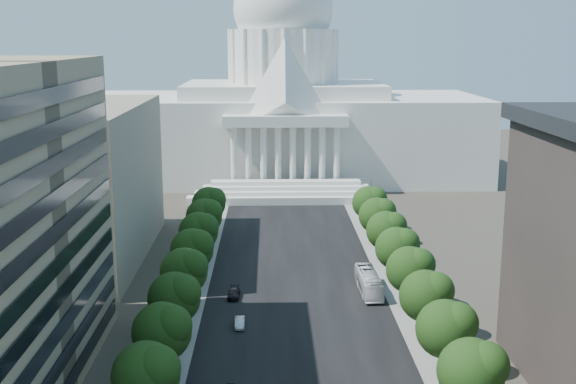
{
  "coord_description": "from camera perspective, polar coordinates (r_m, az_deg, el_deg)",
  "views": [
    {
      "loc": [
        -4.22,
        -37.58,
        42.47
      ],
      "look_at": [
        -1.09,
        86.06,
        15.99
      ],
      "focal_mm": 45.0,
      "sensor_mm": 36.0,
      "label": 1
    }
  ],
  "objects": [
    {
      "name": "tree_r_c",
      "position": [
        84.8,
        14.53,
        -13.46
      ],
      "size": [
        7.79,
        7.6,
        9.97
      ],
      "color": "#33261C",
      "rests_on": "ground"
    },
    {
      "name": "tree_r_i",
      "position": [
        151.47,
        7.16,
        -1.77
      ],
      "size": [
        7.79,
        7.6,
        9.97
      ],
      "color": "#33261C",
      "rests_on": "ground"
    },
    {
      "name": "car_silver",
      "position": [
        110.07,
        -3.84,
        -10.26
      ],
      "size": [
        1.52,
        4.14,
        1.35
      ],
      "primitive_type": "imported",
      "rotation": [
        0.0,
        0.0,
        0.02
      ],
      "color": "#B6B8BE",
      "rests_on": "ground"
    },
    {
      "name": "tree_l_f",
      "position": [
        115.95,
        -8.08,
        -6.14
      ],
      "size": [
        7.79,
        7.6,
        9.97
      ],
      "color": "#33261C",
      "rests_on": "ground"
    },
    {
      "name": "streetlight_f",
      "position": [
        178.07,
        6.37,
        0.13
      ],
      "size": [
        2.61,
        0.44,
        9.0
      ],
      "color": "gray",
      "rests_on": "ground"
    },
    {
      "name": "streetlight_d",
      "position": [
        130.2,
        9.31,
        -4.43
      ],
      "size": [
        2.61,
        0.44,
        9.0
      ],
      "color": "gray",
      "rests_on": "ground"
    },
    {
      "name": "sidewalk_right",
      "position": [
        136.45,
        8.47,
        -6.19
      ],
      "size": [
        8.0,
        260.0,
        0.02
      ],
      "primitive_type": "cube",
      "color": "gray",
      "rests_on": "ground"
    },
    {
      "name": "capitol",
      "position": [
        223.64,
        -0.36,
        6.32
      ],
      "size": [
        120.0,
        56.0,
        73.0
      ],
      "color": "white",
      "rests_on": "ground"
    },
    {
      "name": "tree_l_j",
      "position": [
        162.01,
        -6.17,
        -0.83
      ],
      "size": [
        7.79,
        7.6,
        9.97
      ],
      "color": "#33261C",
      "rests_on": "ground"
    },
    {
      "name": "tree_l_g",
      "position": [
        127.33,
        -7.47,
        -4.45
      ],
      "size": [
        7.79,
        7.6,
        9.97
      ],
      "color": "#33261C",
      "rests_on": "ground"
    },
    {
      "name": "car_dark_b",
      "position": [
        121.76,
        -4.31,
        -8.02
      ],
      "size": [
        2.06,
        4.8,
        1.38
      ],
      "primitive_type": "imported",
      "rotation": [
        0.0,
        0.0,
        -0.03
      ],
      "color": "black",
      "rests_on": "ground"
    },
    {
      "name": "streetlight_c",
      "position": [
        106.99,
        11.79,
        -8.21
      ],
      "size": [
        2.61,
        0.44,
        9.0
      ],
      "color": "gray",
      "rests_on": "ground"
    },
    {
      "name": "tree_r_g",
      "position": [
        128.61,
        8.73,
        -4.32
      ],
      "size": [
        7.79,
        7.6,
        9.97
      ],
      "color": "#33261C",
      "rests_on": "ground"
    },
    {
      "name": "road_asphalt",
      "position": [
        134.53,
        0.42,
        -6.32
      ],
      "size": [
        30.0,
        260.0,
        0.01
      ],
      "primitive_type": "cube",
      "color": "black",
      "rests_on": "ground"
    },
    {
      "name": "tree_l_d",
      "position": [
        93.64,
        -9.76,
        -10.72
      ],
      "size": [
        7.79,
        7.6,
        9.97
      ],
      "color": "#33261C",
      "rests_on": "ground"
    },
    {
      "name": "city_bus",
      "position": [
        124.12,
        6.39,
        -7.11
      ],
      "size": [
        3.38,
        13.09,
        3.63
      ],
      "primitive_type": "imported",
      "rotation": [
        0.0,
        0.0,
        0.03
      ],
      "color": "silver",
      "rests_on": "ground"
    },
    {
      "name": "office_block_left_far",
      "position": [
        146.97,
        -18.76,
        0.66
      ],
      "size": [
        38.0,
        52.0,
        30.0
      ],
      "primitive_type": "cube",
      "color": "gray",
      "rests_on": "ground"
    },
    {
      "name": "tree_r_f",
      "position": [
        117.35,
        9.76,
        -5.97
      ],
      "size": [
        7.79,
        7.6,
        9.97
      ],
      "color": "#33261C",
      "rests_on": "ground"
    },
    {
      "name": "tree_r_d",
      "position": [
        95.38,
        12.55,
        -10.4
      ],
      "size": [
        7.79,
        7.6,
        9.97
      ],
      "color": "#33261C",
      "rests_on": "ground"
    },
    {
      "name": "tree_l_i",
      "position": [
        150.38,
        -6.54,
        -1.85
      ],
      "size": [
        7.79,
        7.6,
        9.97
      ],
      "color": "#33261C",
      "rests_on": "ground"
    },
    {
      "name": "tree_l_c",
      "position": [
        82.85,
        -10.97,
        -13.92
      ],
      "size": [
        7.79,
        7.6,
        9.97
      ],
      "color": "#33261C",
      "rests_on": "ground"
    },
    {
      "name": "tree_r_e",
      "position": [
        106.26,
        11.0,
        -7.96
      ],
      "size": [
        7.79,
        7.6,
        9.97
      ],
      "color": "#33261C",
      "rests_on": "ground"
    },
    {
      "name": "tree_r_h",
      "position": [
        139.99,
        7.88,
        -2.94
      ],
      "size": [
        7.79,
        7.6,
        9.97
      ],
      "color": "#33261C",
      "rests_on": "ground"
    },
    {
      "name": "tree_r_j",
      "position": [
        163.02,
        6.54,
        -0.76
      ],
      "size": [
        7.79,
        7.6,
        9.97
      ],
      "color": "#33261C",
      "rests_on": "ground"
    },
    {
      "name": "streetlight_b",
      "position": [
        84.81,
        15.71,
        -14.0
      ],
      "size": [
        2.61,
        0.44,
        9.0
      ],
      "color": "gray",
      "rests_on": "ground"
    },
    {
      "name": "streetlight_e",
      "position": [
        153.96,
        7.61,
        -1.79
      ],
      "size": [
        2.61,
        0.44,
        9.0
      ],
      "color": "gray",
      "rests_on": "ground"
    },
    {
      "name": "tree_l_h",
      "position": [
        138.82,
        -6.97,
        -3.04
      ],
      "size": [
        7.79,
        7.6,
        9.97
      ],
      "color": "#33261C",
      "rests_on": "ground"
    },
    {
      "name": "sidewalk_left",
      "position": [
        135.27,
        -7.7,
        -6.32
      ],
      "size": [
        8.0,
        260.0,
        0.02
      ],
      "primitive_type": "cube",
      "color": "gray",
      "rests_on": "ground"
    },
    {
      "name": "tree_l_e",
      "position": [
        104.7,
        -8.83,
        -8.18
      ],
      "size": [
        7.79,
        7.6,
        9.97
      ],
      "color": "#33261C",
      "rests_on": "ground"
    }
  ]
}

